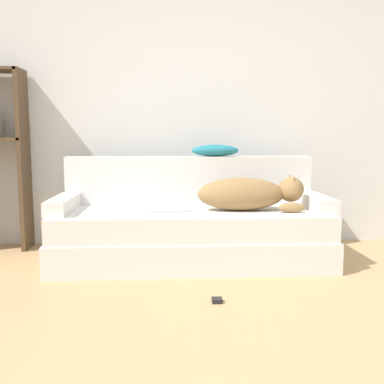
{
  "coord_description": "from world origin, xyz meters",
  "views": [
    {
      "loc": [
        -0.34,
        -1.58,
        0.97
      ],
      "look_at": [
        -0.17,
        1.59,
        0.57
      ],
      "focal_mm": 40.0,
      "sensor_mm": 36.0,
      "label": 1
    }
  ],
  "objects": [
    {
      "name": "ground_plane",
      "position": [
        0.0,
        0.0,
        0.0
      ],
      "size": [
        20.0,
        20.0,
        0.0
      ],
      "primitive_type": "plane",
      "color": "tan"
    },
    {
      "name": "couch_backrest",
      "position": [
        -0.17,
        2.03,
        0.62
      ],
      "size": [
        2.06,
        0.15,
        0.4
      ],
      "color": "silver",
      "rests_on": "couch"
    },
    {
      "name": "couch_arm_right",
      "position": [
        0.8,
        1.68,
        0.47
      ],
      "size": [
        0.15,
        0.64,
        0.11
      ],
      "color": "silver",
      "rests_on": "couch"
    },
    {
      "name": "couch_arm_left",
      "position": [
        -1.15,
        1.68,
        0.47
      ],
      "size": [
        0.15,
        0.64,
        0.11
      ],
      "color": "silver",
      "rests_on": "couch"
    },
    {
      "name": "dog",
      "position": [
        0.27,
        1.63,
        0.55
      ],
      "size": [
        0.82,
        0.29,
        0.28
      ],
      "color": "olive",
      "rests_on": "couch"
    },
    {
      "name": "laptop",
      "position": [
        -0.35,
        1.65,
        0.43
      ],
      "size": [
        0.35,
        0.26,
        0.02
      ],
      "rotation": [
        0.0,
        0.0,
        0.13
      ],
      "color": "#B7B7BC",
      "rests_on": "couch"
    },
    {
      "name": "couch",
      "position": [
        -0.17,
        1.69,
        0.2
      ],
      "size": [
        2.1,
        0.83,
        0.42
      ],
      "color": "silver",
      "rests_on": "ground_plane"
    },
    {
      "name": "throw_pillow",
      "position": [
        0.04,
        2.02,
        0.87
      ],
      "size": [
        0.4,
        0.16,
        0.1
      ],
      "color": "teal",
      "rests_on": "couch_backrest"
    },
    {
      "name": "power_adapter",
      "position": [
        -0.07,
        0.84,
        0.01
      ],
      "size": [
        0.06,
        0.06,
        0.03
      ],
      "color": "black",
      "rests_on": "ground_plane"
    },
    {
      "name": "wall_back",
      "position": [
        0.0,
        2.37,
        1.35
      ],
      "size": [
        7.72,
        0.06,
        2.7
      ],
      "color": "silver",
      "rests_on": "ground_plane"
    }
  ]
}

